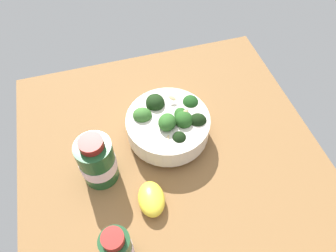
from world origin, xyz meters
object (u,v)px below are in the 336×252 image
(bowl_of_broccoli, at_px, (169,124))
(lemon_wedge, at_px, (151,199))
(bottle_short, at_px, (97,161))
(bottle_tall, at_px, (117,249))

(bowl_of_broccoli, distance_m, lemon_wedge, 0.17)
(bowl_of_broccoli, height_order, lemon_wedge, bowl_of_broccoli)
(bowl_of_broccoli, bearing_deg, bottle_short, 109.38)
(bottle_tall, xyz_separation_m, bottle_short, (0.18, 0.01, 0.01))
(bowl_of_broccoli, relative_size, bottle_tall, 1.66)
(lemon_wedge, bearing_deg, bottle_short, 43.54)
(bottle_short, bearing_deg, lemon_wedge, -136.46)
(bowl_of_broccoli, bearing_deg, bottle_tall, 145.63)
(lemon_wedge, bearing_deg, bowl_of_broccoli, -27.77)
(bowl_of_broccoli, distance_m, bottle_tall, 0.29)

